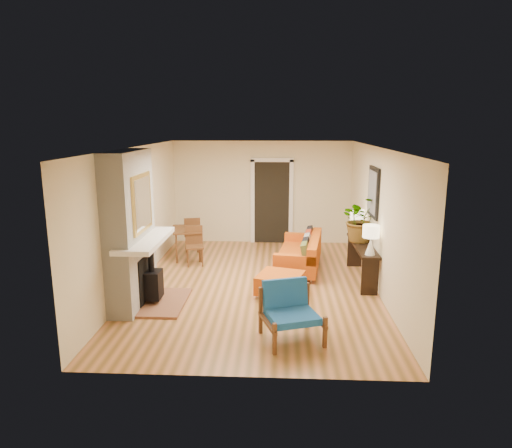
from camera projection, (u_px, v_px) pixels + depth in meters
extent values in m
plane|color=#CA804D|center=(255.00, 285.00, 8.73)|extent=(6.50, 6.50, 0.00)
plane|color=white|center=(255.00, 148.00, 8.17)|extent=(6.50, 6.50, 0.00)
plane|color=beige|center=(262.00, 192.00, 11.62)|extent=(4.50, 0.00, 4.50)
plane|color=beige|center=(241.00, 276.00, 5.28)|extent=(4.50, 0.00, 4.50)
plane|color=beige|center=(136.00, 217.00, 8.56)|extent=(0.00, 6.50, 6.50)
plane|color=beige|center=(378.00, 220.00, 8.34)|extent=(0.00, 6.50, 6.50)
cube|color=black|center=(272.00, 202.00, 11.63)|extent=(0.88, 0.06, 2.10)
cube|color=white|center=(253.00, 202.00, 11.64)|extent=(0.10, 0.08, 2.18)
cube|color=white|center=(291.00, 203.00, 11.60)|extent=(0.10, 0.08, 2.18)
cube|color=white|center=(272.00, 160.00, 11.39)|extent=(1.08, 0.08, 0.10)
cube|color=black|center=(373.00, 192.00, 8.63)|extent=(0.04, 0.85, 0.95)
cube|color=slate|center=(372.00, 192.00, 8.63)|extent=(0.01, 0.70, 0.80)
cube|color=black|center=(143.00, 208.00, 8.87)|extent=(0.06, 0.95, 0.02)
cube|color=black|center=(142.00, 192.00, 8.81)|extent=(0.06, 0.95, 0.02)
cube|color=white|center=(128.00, 196.00, 7.45)|extent=(0.42, 1.50, 1.48)
cube|color=white|center=(133.00, 272.00, 7.73)|extent=(0.42, 1.50, 1.12)
cube|color=white|center=(145.00, 240.00, 7.60)|extent=(0.60, 1.68, 0.08)
cube|color=black|center=(145.00, 278.00, 7.75)|extent=(0.03, 0.72, 0.78)
cube|color=brown|center=(164.00, 302.00, 7.83)|extent=(0.75, 1.30, 0.04)
cube|color=black|center=(152.00, 284.00, 7.77)|extent=(0.30, 0.36, 0.48)
cylinder|color=black|center=(151.00, 260.00, 7.67)|extent=(0.10, 0.10, 0.40)
cube|color=gold|center=(142.00, 203.00, 7.47)|extent=(0.04, 0.95, 0.95)
cube|color=silver|center=(143.00, 203.00, 7.46)|extent=(0.01, 0.82, 0.82)
cylinder|color=silver|center=(278.00, 279.00, 8.94)|extent=(0.04, 0.04, 0.09)
cylinder|color=silver|center=(311.00, 281.00, 8.82)|extent=(0.04, 0.04, 0.09)
cylinder|color=silver|center=(288.00, 254.00, 10.59)|extent=(0.04, 0.04, 0.09)
cylinder|color=silver|center=(316.00, 256.00, 10.47)|extent=(0.04, 0.04, 0.09)
cube|color=#C23A12|center=(299.00, 258.00, 9.66)|extent=(1.09, 2.04, 0.28)
cube|color=#C23A12|center=(315.00, 245.00, 9.54)|extent=(0.45, 1.95, 0.32)
cube|color=#C23A12|center=(295.00, 260.00, 8.76)|extent=(0.85, 0.28, 0.18)
cube|color=#C23A12|center=(303.00, 237.00, 10.46)|extent=(0.85, 0.28, 0.18)
cube|color=#525C27|center=(305.00, 252.00, 8.84)|extent=(0.24, 0.39, 0.38)
cube|color=black|center=(307.00, 248.00, 9.20)|extent=(0.24, 0.39, 0.38)
cube|color=#9B9A96|center=(308.00, 243.00, 9.55)|extent=(0.24, 0.39, 0.38)
cube|color=#9F331D|center=(310.00, 239.00, 9.86)|extent=(0.24, 0.39, 0.38)
cube|color=black|center=(311.00, 235.00, 10.22)|extent=(0.24, 0.39, 0.38)
cylinder|color=silver|center=(258.00, 297.00, 8.05)|extent=(0.05, 0.05, 0.06)
cylinder|color=silver|center=(292.00, 301.00, 7.85)|extent=(0.05, 0.05, 0.06)
cylinder|color=silver|center=(269.00, 285.00, 8.62)|extent=(0.05, 0.05, 0.06)
cylinder|color=silver|center=(301.00, 289.00, 8.42)|extent=(0.05, 0.05, 0.06)
cube|color=#C23A12|center=(280.00, 283.00, 8.19)|extent=(0.94, 0.94, 0.32)
cube|color=brown|center=(267.00, 323.00, 6.35)|extent=(0.29, 0.73, 0.05)
cube|color=brown|center=(275.00, 339.00, 6.06)|extent=(0.06, 0.06, 0.44)
cube|color=brown|center=(261.00, 310.00, 6.66)|extent=(0.06, 0.06, 0.71)
cube|color=brown|center=(316.00, 317.00, 6.55)|extent=(0.29, 0.73, 0.05)
cube|color=brown|center=(325.00, 332.00, 6.25)|extent=(0.06, 0.06, 0.44)
cube|color=brown|center=(307.00, 305.00, 6.85)|extent=(0.06, 0.06, 0.71)
cube|color=#1C5FAB|center=(292.00, 316.00, 6.44)|extent=(0.83, 0.81, 0.10)
cube|color=#1C5FAB|center=(285.00, 292.00, 6.67)|extent=(0.69, 0.37, 0.42)
cube|color=brown|center=(187.00, 229.00, 10.36)|extent=(0.82, 1.03, 0.04)
cylinder|color=brown|center=(177.00, 249.00, 10.02)|extent=(0.05, 0.05, 0.65)
cylinder|color=brown|center=(200.00, 248.00, 10.11)|extent=(0.05, 0.05, 0.65)
cylinder|color=brown|center=(176.00, 240.00, 10.76)|extent=(0.05, 0.05, 0.65)
cylinder|color=brown|center=(198.00, 239.00, 10.85)|extent=(0.05, 0.05, 0.65)
cube|color=brown|center=(195.00, 247.00, 9.88)|extent=(0.46, 0.46, 0.04)
cube|color=brown|center=(194.00, 235.00, 10.00)|extent=(0.38, 0.12, 0.42)
cylinder|color=brown|center=(188.00, 258.00, 9.75)|extent=(0.03, 0.03, 0.40)
cylinder|color=brown|center=(202.00, 258.00, 9.80)|extent=(0.03, 0.03, 0.40)
cylinder|color=brown|center=(188.00, 254.00, 10.04)|extent=(0.03, 0.03, 0.40)
cylinder|color=brown|center=(202.00, 254.00, 10.10)|extent=(0.03, 0.03, 0.40)
cube|color=brown|center=(192.00, 234.00, 11.01)|extent=(0.46, 0.46, 0.04)
cube|color=brown|center=(192.00, 227.00, 10.78)|extent=(0.38, 0.12, 0.42)
cylinder|color=brown|center=(186.00, 244.00, 10.88)|extent=(0.03, 0.03, 0.40)
cylinder|color=brown|center=(199.00, 244.00, 10.93)|extent=(0.03, 0.03, 0.40)
cylinder|color=brown|center=(186.00, 241.00, 11.17)|extent=(0.03, 0.03, 0.40)
cylinder|color=brown|center=(198.00, 241.00, 11.22)|extent=(0.03, 0.03, 0.40)
cube|color=black|center=(362.00, 245.00, 8.88)|extent=(0.34, 1.85, 0.05)
cube|color=black|center=(370.00, 277.00, 8.13)|extent=(0.30, 0.04, 0.68)
cube|color=black|center=(355.00, 251.00, 9.79)|extent=(0.30, 0.04, 0.68)
cone|color=white|center=(370.00, 247.00, 8.13)|extent=(0.18, 0.18, 0.30)
cylinder|color=white|center=(371.00, 237.00, 8.09)|extent=(0.03, 0.03, 0.06)
cylinder|color=#FFEABF|center=(371.00, 231.00, 8.07)|extent=(0.30, 0.30, 0.22)
cone|color=white|center=(357.00, 228.00, 9.57)|extent=(0.18, 0.18, 0.30)
cylinder|color=white|center=(357.00, 220.00, 9.53)|extent=(0.03, 0.03, 0.06)
cylinder|color=#FFEABF|center=(357.00, 215.00, 9.51)|extent=(0.30, 0.30, 0.22)
imported|color=#1E5919|center=(361.00, 219.00, 8.98)|extent=(1.00, 0.92, 0.92)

